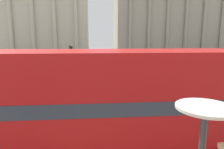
{
  "coord_description": "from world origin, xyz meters",
  "views": [
    {
      "loc": [
        0.19,
        -2.22,
        4.54
      ],
      "look_at": [
        1.71,
        15.72,
        1.3
      ],
      "focal_mm": 32.0,
      "sensor_mm": 36.0,
      "label": 1
    }
  ],
  "objects_px": {
    "cafe_dining_table": "(204,124)",
    "pedestrian_white": "(118,61)",
    "pedestrian_red": "(154,64)",
    "plaza_building_right": "(169,17)",
    "plaza_building_left": "(40,16)",
    "traffic_light_mid": "(71,58)",
    "double_decker_bus": "(84,102)",
    "traffic_light_near": "(74,78)",
    "pedestrian_yellow": "(82,64)"
  },
  "relations": [
    {
      "from": "double_decker_bus",
      "to": "pedestrian_red",
      "type": "distance_m",
      "value": 23.14
    },
    {
      "from": "traffic_light_near",
      "to": "cafe_dining_table",
      "type": "bearing_deg",
      "value": -76.79
    },
    {
      "from": "plaza_building_right",
      "to": "traffic_light_near",
      "type": "height_order",
      "value": "plaza_building_right"
    },
    {
      "from": "double_decker_bus",
      "to": "traffic_light_mid",
      "type": "height_order",
      "value": "double_decker_bus"
    },
    {
      "from": "pedestrian_red",
      "to": "pedestrian_white",
      "type": "bearing_deg",
      "value": 57.55
    },
    {
      "from": "plaza_building_right",
      "to": "traffic_light_near",
      "type": "xyz_separation_m",
      "value": [
        -24.07,
        -48.95,
        -8.81
      ]
    },
    {
      "from": "plaza_building_left",
      "to": "plaza_building_right",
      "type": "bearing_deg",
      "value": 7.33
    },
    {
      "from": "pedestrian_white",
      "to": "plaza_building_left",
      "type": "bearing_deg",
      "value": -44.34
    },
    {
      "from": "plaza_building_left",
      "to": "double_decker_bus",
      "type": "bearing_deg",
      "value": -74.21
    },
    {
      "from": "cafe_dining_table",
      "to": "pedestrian_yellow",
      "type": "bearing_deg",
      "value": 96.53
    },
    {
      "from": "cafe_dining_table",
      "to": "pedestrian_yellow",
      "type": "distance_m",
      "value": 26.43
    },
    {
      "from": "double_decker_bus",
      "to": "cafe_dining_table",
      "type": "relative_size",
      "value": 15.48
    },
    {
      "from": "cafe_dining_table",
      "to": "pedestrian_white",
      "type": "relative_size",
      "value": 0.44
    },
    {
      "from": "double_decker_bus",
      "to": "plaza_building_left",
      "type": "distance_m",
      "value": 52.13
    },
    {
      "from": "double_decker_bus",
      "to": "plaza_building_left",
      "type": "bearing_deg",
      "value": 111.18
    },
    {
      "from": "pedestrian_red",
      "to": "double_decker_bus",
      "type": "bearing_deg",
      "value": 162.37
    },
    {
      "from": "pedestrian_red",
      "to": "pedestrian_white",
      "type": "height_order",
      "value": "pedestrian_red"
    },
    {
      "from": "cafe_dining_table",
      "to": "plaza_building_right",
      "type": "xyz_separation_m",
      "value": [
        21.64,
        59.31,
        7.29
      ]
    },
    {
      "from": "cafe_dining_table",
      "to": "plaza_building_right",
      "type": "distance_m",
      "value": 63.56
    },
    {
      "from": "plaza_building_right",
      "to": "pedestrian_red",
      "type": "xyz_separation_m",
      "value": [
        -14.19,
        -33.04,
        -9.96
      ]
    },
    {
      "from": "double_decker_bus",
      "to": "plaza_building_right",
      "type": "relative_size",
      "value": 0.34
    },
    {
      "from": "plaza_building_left",
      "to": "pedestrian_red",
      "type": "bearing_deg",
      "value": -50.87
    },
    {
      "from": "double_decker_bus",
      "to": "pedestrian_white",
      "type": "bearing_deg",
      "value": 86.14
    },
    {
      "from": "traffic_light_mid",
      "to": "pedestrian_white",
      "type": "bearing_deg",
      "value": 60.5
    },
    {
      "from": "plaza_building_left",
      "to": "cafe_dining_table",
      "type": "bearing_deg",
      "value": -74.09
    },
    {
      "from": "traffic_light_mid",
      "to": "double_decker_bus",
      "type": "bearing_deg",
      "value": -81.57
    },
    {
      "from": "plaza_building_right",
      "to": "cafe_dining_table",
      "type": "bearing_deg",
      "value": -110.04
    },
    {
      "from": "plaza_building_left",
      "to": "traffic_light_near",
      "type": "height_order",
      "value": "plaza_building_left"
    },
    {
      "from": "cafe_dining_table",
      "to": "plaza_building_left",
      "type": "relative_size",
      "value": 0.03
    },
    {
      "from": "plaza_building_left",
      "to": "traffic_light_near",
      "type": "xyz_separation_m",
      "value": [
        13.11,
        -44.17,
        -8.28
      ]
    },
    {
      "from": "pedestrian_yellow",
      "to": "pedestrian_white",
      "type": "relative_size",
      "value": 1.09
    },
    {
      "from": "cafe_dining_table",
      "to": "pedestrian_yellow",
      "type": "relative_size",
      "value": 0.41
    },
    {
      "from": "plaza_building_right",
      "to": "pedestrian_white",
      "type": "bearing_deg",
      "value": -123.12
    },
    {
      "from": "cafe_dining_table",
      "to": "traffic_light_mid",
      "type": "xyz_separation_m",
      "value": [
        -3.63,
        19.13,
        -1.13
      ]
    },
    {
      "from": "cafe_dining_table",
      "to": "pedestrian_white",
      "type": "distance_m",
      "value": 30.29
    },
    {
      "from": "traffic_light_mid",
      "to": "traffic_light_near",
      "type": "bearing_deg",
      "value": -82.21
    },
    {
      "from": "cafe_dining_table",
      "to": "pedestrian_red",
      "type": "height_order",
      "value": "cafe_dining_table"
    },
    {
      "from": "double_decker_bus",
      "to": "cafe_dining_table",
      "type": "distance_m",
      "value": 5.39
    },
    {
      "from": "traffic_light_near",
      "to": "traffic_light_mid",
      "type": "distance_m",
      "value": 8.86
    },
    {
      "from": "plaza_building_right",
      "to": "pedestrian_white",
      "type": "height_order",
      "value": "plaza_building_right"
    },
    {
      "from": "traffic_light_near",
      "to": "pedestrian_red",
      "type": "relative_size",
      "value": 1.89
    },
    {
      "from": "double_decker_bus",
      "to": "pedestrian_red",
      "type": "xyz_separation_m",
      "value": [
        8.98,
        21.28,
        -1.32
      ]
    },
    {
      "from": "cafe_dining_table",
      "to": "traffic_light_mid",
      "type": "distance_m",
      "value": 19.51
    },
    {
      "from": "plaza_building_right",
      "to": "traffic_light_near",
      "type": "distance_m",
      "value": 55.25
    },
    {
      "from": "traffic_light_mid",
      "to": "pedestrian_white",
      "type": "xyz_separation_m",
      "value": [
        6.18,
        10.92,
        -1.58
      ]
    },
    {
      "from": "plaza_building_left",
      "to": "traffic_light_mid",
      "type": "relative_size",
      "value": 6.62
    },
    {
      "from": "traffic_light_near",
      "to": "pedestrian_yellow",
      "type": "bearing_deg",
      "value": 92.03
    },
    {
      "from": "pedestrian_white",
      "to": "traffic_light_mid",
      "type": "bearing_deg",
      "value": 69.68
    },
    {
      "from": "traffic_light_mid",
      "to": "pedestrian_red",
      "type": "height_order",
      "value": "traffic_light_mid"
    },
    {
      "from": "plaza_building_right",
      "to": "pedestrian_red",
      "type": "distance_m",
      "value": 37.32
    }
  ]
}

